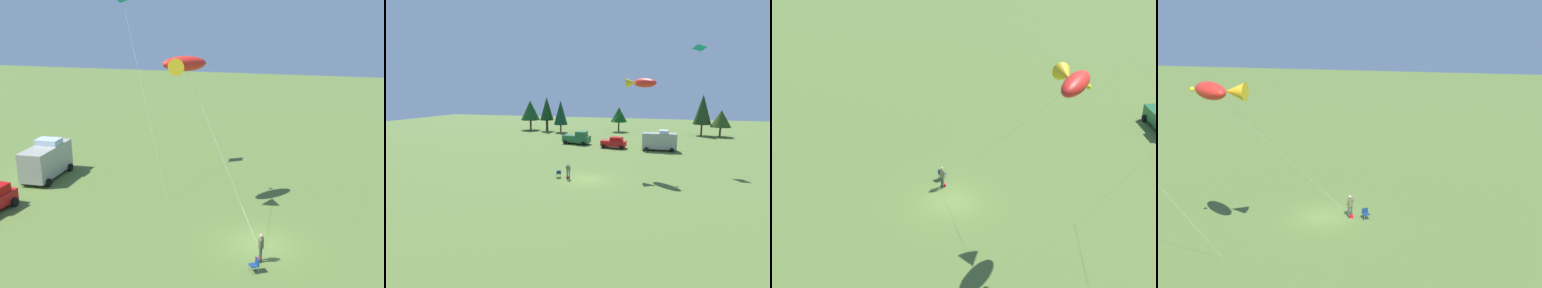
{
  "view_description": "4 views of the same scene",
  "coord_description": "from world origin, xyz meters",
  "views": [
    {
      "loc": [
        -25.49,
        -2.21,
        14.06
      ],
      "look_at": [
        -1.51,
        3.95,
        6.7
      ],
      "focal_mm": 42.0,
      "sensor_mm": 36.0,
      "label": 1
    },
    {
      "loc": [
        7.89,
        -30.52,
        9.35
      ],
      "look_at": [
        -1.24,
        0.91,
        3.7
      ],
      "focal_mm": 28.0,
      "sensor_mm": 36.0,
      "label": 2
    },
    {
      "loc": [
        32.08,
        -6.44,
        21.22
      ],
      "look_at": [
        -0.71,
        1.09,
        4.14
      ],
      "focal_mm": 50.0,
      "sensor_mm": 36.0,
      "label": 3
    },
    {
      "loc": [
        -8.5,
        36.23,
        16.06
      ],
      "look_at": [
        -2.26,
        1.17,
        6.1
      ],
      "focal_mm": 50.0,
      "sensor_mm": 36.0,
      "label": 4
    }
  ],
  "objects": [
    {
      "name": "person_kite_flyer",
      "position": [
        -2.0,
        -0.3,
        1.02
      ],
      "size": [
        0.58,
        0.42,
        1.74
      ],
      "rotation": [
        0.0,
        0.0,
        1.84
      ],
      "color": "#364A40",
      "rests_on": "ground"
    },
    {
      "name": "folding_chair",
      "position": [
        -3.2,
        -0.13,
        0.49
      ],
      "size": [
        0.66,
        0.66,
        0.82
      ],
      "rotation": [
        0.0,
        0.0,
        2.11
      ],
      "color": "navy",
      "rests_on": "ground"
    },
    {
      "name": "ground_plane",
      "position": [
        0.0,
        0.0,
        0.0
      ],
      "size": [
        160.0,
        160.0,
        0.0
      ],
      "primitive_type": "plane",
      "color": "#556F30"
    },
    {
      "name": "kite_large_fish",
      "position": [
        5.03,
        6.25,
        10.47
      ],
      "size": [
        9.26,
        8.5,
        11.07
      ],
      "color": "red",
      "rests_on": "ground"
    },
    {
      "name": "backpack_on_grass",
      "position": [
        -2.09,
        -0.18,
        0.11
      ],
      "size": [
        0.36,
        0.28,
        0.22
      ],
      "primitive_type": "cube",
      "rotation": [
        0.0,
        0.0,
        0.19
      ],
      "color": "red",
      "rests_on": "ground"
    }
  ]
}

